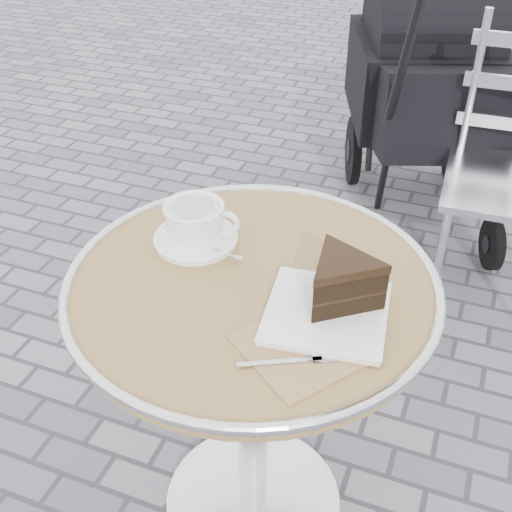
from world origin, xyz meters
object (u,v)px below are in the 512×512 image
(cafe_table, at_px, (252,343))
(cappuccino_set, at_px, (196,226))
(baby_stroller, at_px, (427,99))
(cake_plate_set, at_px, (337,289))

(cafe_table, xyz_separation_m, cappuccino_set, (-0.15, 0.08, 0.20))
(cafe_table, bearing_deg, baby_stroller, 85.85)
(cappuccino_set, distance_m, baby_stroller, 1.54)
(cafe_table, bearing_deg, cake_plate_set, -9.80)
(cappuccino_set, relative_size, cake_plate_set, 0.58)
(cafe_table, relative_size, cake_plate_set, 2.19)
(cafe_table, relative_size, baby_stroller, 0.62)
(cappuccino_set, height_order, cake_plate_set, cake_plate_set)
(cake_plate_set, distance_m, baby_stroller, 1.63)
(cafe_table, height_order, baby_stroller, baby_stroller)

